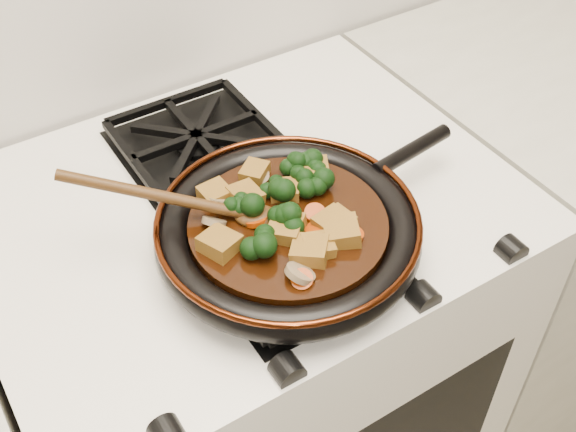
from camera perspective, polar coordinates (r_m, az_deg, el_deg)
stove at (r=1.38m, az=-2.78°, el=-12.51°), size 0.76×0.60×0.90m
burner_grate_front at (r=0.94m, az=0.57°, el=-3.04°), size 0.23×0.23×0.03m
burner_grate_back at (r=1.12m, az=-7.21°, el=5.93°), size 0.23×0.23×0.03m
skillet at (r=0.93m, az=0.10°, el=-1.10°), size 0.47×0.34×0.05m
braising_sauce at (r=0.92m, az=0.00°, el=-0.93°), size 0.26×0.26×0.02m
tofu_cube_0 at (r=0.97m, az=1.88°, el=3.54°), size 0.06×0.06×0.03m
tofu_cube_1 at (r=0.87m, az=1.72°, el=-2.78°), size 0.06×0.06×0.03m
tofu_cube_2 at (r=0.90m, az=3.56°, el=-0.59°), size 0.05×0.05×0.03m
tofu_cube_3 at (r=0.88m, az=-5.42°, el=-2.19°), size 0.06×0.06×0.03m
tofu_cube_4 at (r=0.94m, az=-3.40°, el=1.56°), size 0.04×0.04×0.03m
tofu_cube_5 at (r=0.95m, az=-0.28°, el=2.00°), size 0.05×0.05×0.02m
tofu_cube_6 at (r=0.91m, az=3.99°, el=-0.39°), size 0.04×0.04×0.02m
tofu_cube_7 at (r=0.88m, az=2.38°, el=-2.45°), size 0.05×0.05×0.02m
tofu_cube_8 at (r=0.89m, az=4.25°, el=-1.32°), size 0.06×0.06×0.03m
tofu_cube_9 at (r=0.89m, az=-0.14°, el=-1.04°), size 0.06×0.06×0.03m
tofu_cube_10 at (r=0.97m, az=-2.65°, el=3.42°), size 0.05×0.05×0.02m
tofu_cube_11 at (r=0.95m, az=-5.79°, el=1.72°), size 0.04×0.04×0.02m
broccoli_floret_0 at (r=0.95m, az=1.84°, el=2.70°), size 0.09×0.08×0.07m
broccoli_floret_1 at (r=0.87m, az=-2.26°, el=-2.24°), size 0.09×0.08×0.07m
broccoli_floret_2 at (r=0.97m, az=1.57°, el=3.68°), size 0.07×0.08×0.07m
broccoli_floret_3 at (r=0.92m, az=-3.70°, el=0.43°), size 0.09×0.08×0.06m
broccoli_floret_4 at (r=0.94m, az=-0.82°, el=1.85°), size 0.07×0.07×0.06m
broccoli_floret_5 at (r=0.97m, az=0.38°, el=3.58°), size 0.08×0.08×0.07m
broccoli_floret_6 at (r=0.90m, az=-0.18°, el=-0.53°), size 0.07×0.08×0.07m
carrot_coin_0 at (r=0.84m, az=1.12°, el=-5.03°), size 0.03×0.03×0.02m
carrot_coin_1 at (r=0.90m, az=5.02°, el=-1.41°), size 0.03×0.03×0.01m
carrot_coin_2 at (r=0.92m, az=2.14°, el=0.23°), size 0.03×0.03×0.02m
carrot_coin_3 at (r=0.90m, az=2.26°, el=-1.01°), size 0.03×0.03×0.02m
carrot_coin_4 at (r=0.91m, az=-2.57°, el=-0.26°), size 0.03×0.03×0.02m
carrot_coin_5 at (r=0.93m, az=-3.81°, el=0.95°), size 0.03×0.03×0.02m
mushroom_slice_0 at (r=0.91m, az=-5.87°, el=-0.47°), size 0.04×0.04×0.03m
mushroom_slice_1 at (r=0.97m, az=-2.44°, el=3.28°), size 0.04×0.04×0.02m
mushroom_slice_2 at (r=0.85m, az=0.95°, el=-4.56°), size 0.04×0.04×0.03m
mushroom_slice_3 at (r=0.94m, az=-5.37°, el=1.18°), size 0.05×0.05×0.03m
wooden_spoon at (r=0.91m, az=-6.96°, el=0.93°), size 0.15×0.11×0.25m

